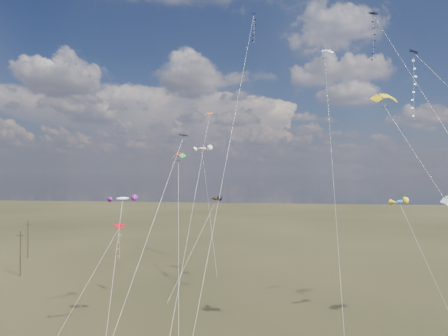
# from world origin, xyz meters

# --- Properties ---
(utility_pole_near) EXTENTS (1.40, 0.20, 8.00)m
(utility_pole_near) POSITION_xyz_m (-38.00, 30.00, 4.09)
(utility_pole_near) COLOR black
(utility_pole_near) RESTS_ON ground
(utility_pole_far) EXTENTS (1.40, 0.20, 8.00)m
(utility_pole_far) POSITION_xyz_m (-46.00, 44.00, 4.09)
(utility_pole_far) COLOR black
(utility_pole_far) RESTS_ON ground
(diamond_black_high) EXTENTS (8.01, 34.17, 38.58)m
(diamond_black_high) POSITION_xyz_m (19.61, 14.52, 33.00)
(diamond_black_high) COLOR black
(diamond_black_high) RESTS_ON ground
(diamond_navy_tall) EXTENTS (4.64, 26.52, 40.35)m
(diamond_navy_tall) POSITION_xyz_m (3.55, 16.74, 34.49)
(diamond_navy_tall) COLOR #091048
(diamond_navy_tall) RESTS_ON ground
(diamond_black_mid) EXTENTS (5.37, 12.51, 22.43)m
(diamond_black_mid) POSITION_xyz_m (-3.96, 1.85, 15.59)
(diamond_black_mid) COLOR black
(diamond_black_mid) RESTS_ON ground
(diamond_red_low) EXTENTS (5.83, 6.97, 12.29)m
(diamond_red_low) POSITION_xyz_m (-11.72, 10.17, 9.82)
(diamond_red_low) COLOR #AD0513
(diamond_red_low) RESTS_ON ground
(diamond_navy_right) EXTENTS (16.08, 20.55, 29.85)m
(diamond_navy_right) POSITION_xyz_m (20.63, 2.71, 25.08)
(diamond_navy_right) COLOR #070F4B
(diamond_navy_right) RESTS_ON ground
(diamond_orange_center) EXTENTS (1.49, 20.64, 27.78)m
(diamond_orange_center) POSITION_xyz_m (-3.66, 20.01, 19.20)
(diamond_orange_center) COLOR #E0520C
(diamond_orange_center) RESTS_ON ground
(parafoil_yellow) EXTENTS (11.86, 14.06, 26.43)m
(parafoil_yellow) POSITION_xyz_m (17.41, 4.74, 25.66)
(parafoil_yellow) COLOR gold
(parafoil_yellow) RESTS_ON ground
(parafoil_blue_white) EXTENTS (2.66, 20.67, 36.29)m
(parafoil_blue_white) POSITION_xyz_m (13.80, 22.63, 35.45)
(parafoil_blue_white) COLOR #1A4CB4
(parafoil_blue_white) RESTS_ON ground
(parafoil_tricolor) EXTENTS (4.00, 11.97, 21.30)m
(parafoil_tricolor) POSITION_xyz_m (-5.61, 15.39, 20.64)
(parafoil_tricolor) COLOR yellow
(parafoil_tricolor) RESTS_ON ground
(novelty_orange_black) EXTENTS (6.81, 9.98, 14.71)m
(novelty_orange_black) POSITION_xyz_m (-2.56, 27.71, 14.19)
(novelty_orange_black) COLOR orange
(novelty_orange_black) RESTS_ON ground
(novelty_white_purple) EXTENTS (2.91, 9.82, 16.06)m
(novelty_white_purple) POSITION_xyz_m (-8.96, 4.92, 15.60)
(novelty_white_purple) COLOR silver
(novelty_white_purple) RESTS_ON ground
(novelty_redwhite_stripe) EXTENTS (6.91, 13.11, 23.98)m
(novelty_redwhite_stripe) POSITION_xyz_m (-8.32, 45.54, 23.22)
(novelty_redwhite_stripe) COLOR red
(novelty_redwhite_stripe) RESTS_ON ground
(novelty_blue_yellow) EXTENTS (5.26, 10.20, 15.45)m
(novelty_blue_yellow) POSITION_xyz_m (21.66, 15.09, 14.88)
(novelty_blue_yellow) COLOR blue
(novelty_blue_yellow) RESTS_ON ground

